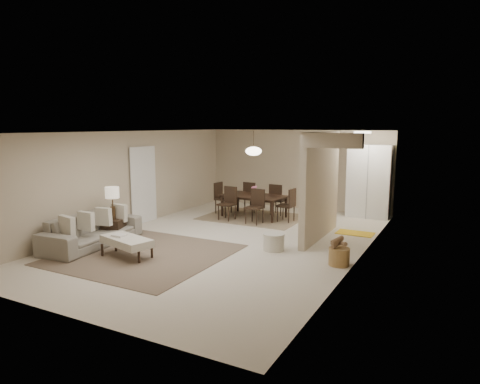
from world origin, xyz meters
The scene contains 22 objects.
floor centered at (0.00, 0.00, 0.00)m, with size 9.00×9.00×0.00m, color beige.
ceiling centered at (0.00, 0.00, 2.50)m, with size 9.00×9.00×0.00m, color white.
back_wall centered at (0.00, 4.50, 1.25)m, with size 6.00×6.00×0.00m, color #BEAA90.
left_wall centered at (-3.00, 0.00, 1.25)m, with size 9.00×9.00×0.00m, color #BEAA90.
right_wall centered at (3.00, 0.00, 1.25)m, with size 9.00×9.00×0.00m, color #BEAA90.
partition centered at (1.80, 1.25, 1.25)m, with size 0.15×2.50×2.50m, color #BEAA90.
doorway centered at (-2.97, 0.60, 1.02)m, with size 0.04×0.90×2.04m, color black.
pantry_cabinet centered at (2.35, 4.15, 1.05)m, with size 1.20×0.55×2.10m, color white.
flush_light centered at (2.30, 3.20, 2.46)m, with size 0.44×0.44×0.05m, color white.
living_rug centered at (-0.98, -1.74, 0.01)m, with size 3.20×3.20×0.01m, color brown.
sofa centered at (-2.45, -1.74, 0.35)m, with size 0.94×2.39×0.70m, color gray.
ottoman_bench centered at (-1.18, -2.04, 0.33)m, with size 1.25×0.81×0.41m.
side_table centered at (-2.40, -1.14, 0.24)m, with size 0.44×0.44×0.49m, color black.
table_lamp centered at (-2.40, -1.14, 1.05)m, with size 0.32×0.32×0.76m.
round_pouf centered at (1.25, -0.19, 0.18)m, with size 0.47×0.47×0.36m, color beige.
wicker_basket centered at (2.75, -0.52, 0.17)m, with size 0.40×0.40×0.34m, color olive.
dining_rug centered at (-0.58, 2.56, 0.01)m, with size 2.80×2.10×0.01m, color #8B7156.
dining_table centered at (-0.58, 2.56, 0.32)m, with size 1.84×1.03×0.65m, color black.
dining_chairs centered at (-0.58, 2.56, 0.47)m, with size 2.54×1.92×0.94m.
vase centered at (-0.58, 2.56, 0.72)m, with size 0.13×0.13×0.14m, color white.
yellow_mat centered at (2.47, 2.07, 0.01)m, with size 0.89×0.55×0.01m, color yellow.
pendant_light centered at (-0.58, 2.56, 1.92)m, with size 0.46×0.46×0.71m.
Camera 1 is at (4.75, -8.36, 2.65)m, focal length 32.00 mm.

